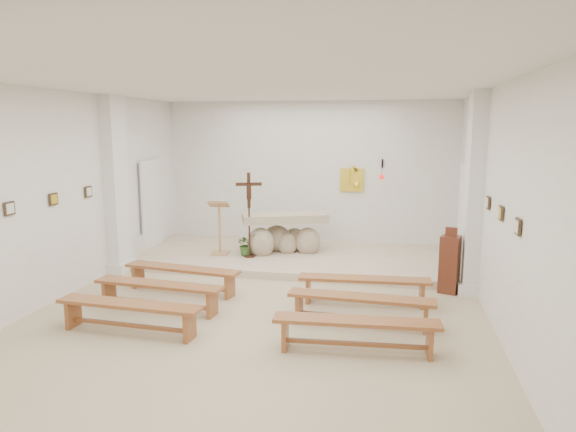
% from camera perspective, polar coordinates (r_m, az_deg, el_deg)
% --- Properties ---
extents(ground, '(7.00, 10.00, 0.00)m').
position_cam_1_polar(ground, '(8.02, -3.66, -11.28)').
color(ground, '#C6B58F').
rests_on(ground, ground).
extents(wall_left, '(0.02, 10.00, 3.50)m').
position_cam_1_polar(wall_left, '(9.12, -25.47, 1.72)').
color(wall_left, white).
rests_on(wall_left, ground).
extents(wall_right, '(0.02, 10.00, 3.50)m').
position_cam_1_polar(wall_right, '(7.46, 23.03, 0.28)').
color(wall_right, white).
rests_on(wall_right, ground).
extents(wall_back, '(7.00, 0.02, 3.50)m').
position_cam_1_polar(wall_back, '(12.42, 2.28, 4.60)').
color(wall_back, white).
rests_on(wall_back, ground).
extents(ceiling, '(7.00, 10.00, 0.02)m').
position_cam_1_polar(ceiling, '(7.50, -3.96, 14.43)').
color(ceiling, silver).
rests_on(ceiling, wall_back).
extents(sanctuary_platform, '(6.98, 3.00, 0.15)m').
position_cam_1_polar(sanctuary_platform, '(11.25, 1.00, -4.62)').
color(sanctuary_platform, beige).
rests_on(sanctuary_platform, ground).
extents(pilaster_left, '(0.26, 0.55, 3.50)m').
position_cam_1_polar(pilaster_left, '(10.71, -18.57, 3.25)').
color(pilaster_left, white).
rests_on(pilaster_left, ground).
extents(pilaster_right, '(0.26, 0.55, 3.50)m').
position_cam_1_polar(pilaster_right, '(9.39, 19.94, 2.30)').
color(pilaster_right, white).
rests_on(pilaster_right, ground).
extents(gold_wall_relief, '(0.55, 0.04, 0.55)m').
position_cam_1_polar(gold_wall_relief, '(12.27, 7.11, 4.00)').
color(gold_wall_relief, yellow).
rests_on(gold_wall_relief, wall_back).
extents(sanctuary_lamp, '(0.11, 0.36, 0.44)m').
position_cam_1_polar(sanctuary_lamp, '(11.97, 10.38, 4.53)').
color(sanctuary_lamp, black).
rests_on(sanctuary_lamp, wall_back).
extents(station_frame_left_front, '(0.03, 0.20, 0.20)m').
position_cam_1_polar(station_frame_left_front, '(8.50, -28.56, 0.74)').
color(station_frame_left_front, '#3B2A1A').
rests_on(station_frame_left_front, wall_left).
extents(station_frame_left_mid, '(0.03, 0.20, 0.20)m').
position_cam_1_polar(station_frame_left_mid, '(9.27, -24.62, 1.72)').
color(station_frame_left_mid, '#3B2A1A').
rests_on(station_frame_left_mid, wall_left).
extents(station_frame_left_rear, '(0.03, 0.20, 0.20)m').
position_cam_1_polar(station_frame_left_rear, '(10.09, -21.31, 2.53)').
color(station_frame_left_rear, '#3B2A1A').
rests_on(station_frame_left_rear, wall_left).
extents(station_frame_right_front, '(0.03, 0.20, 0.20)m').
position_cam_1_polar(station_frame_right_front, '(6.69, 24.18, -1.09)').
color(station_frame_right_front, '#3B2A1A').
rests_on(station_frame_right_front, wall_right).
extents(station_frame_right_mid, '(0.03, 0.20, 0.20)m').
position_cam_1_polar(station_frame_right_mid, '(7.65, 22.58, 0.30)').
color(station_frame_right_mid, '#3B2A1A').
rests_on(station_frame_right_mid, wall_right).
extents(station_frame_right_rear, '(0.03, 0.20, 0.20)m').
position_cam_1_polar(station_frame_right_rear, '(8.63, 21.34, 1.39)').
color(station_frame_right_rear, '#3B2A1A').
rests_on(station_frame_right_rear, wall_right).
extents(radiator_left, '(0.10, 0.85, 0.52)m').
position_cam_1_polar(radiator_left, '(11.59, -16.70, -3.62)').
color(radiator_left, silver).
rests_on(radiator_left, ground).
extents(radiator_right, '(0.10, 0.85, 0.52)m').
position_cam_1_polar(radiator_right, '(10.36, 19.23, -5.35)').
color(radiator_right, silver).
rests_on(radiator_right, ground).
extents(altar, '(1.97, 1.32, 0.95)m').
position_cam_1_polar(altar, '(11.35, -0.49, -2.22)').
color(altar, '#C1B193').
rests_on(altar, sanctuary_platform).
extents(lectern, '(0.48, 0.42, 1.22)m').
position_cam_1_polar(lectern, '(11.21, -7.64, -1.22)').
color(lectern, tan).
rests_on(lectern, sanctuary_platform).
extents(crucifix_stand, '(0.53, 0.24, 1.80)m').
position_cam_1_polar(crucifix_stand, '(10.82, -4.35, 0.81)').
color(crucifix_stand, '#331C10').
rests_on(crucifix_stand, sanctuary_platform).
extents(potted_plant, '(0.59, 0.58, 0.50)m').
position_cam_1_polar(potted_plant, '(11.10, -4.60, -3.14)').
color(potted_plant, '#335923').
rests_on(potted_plant, sanctuary_platform).
extents(donation_pedestal, '(0.40, 0.40, 1.17)m').
position_cam_1_polar(donation_pedestal, '(9.48, 17.52, -5.10)').
color(donation_pedestal, '#5D301A').
rests_on(donation_pedestal, ground).
extents(bench_left_front, '(2.17, 0.63, 0.45)m').
position_cam_1_polar(bench_left_front, '(9.29, -11.67, -6.27)').
color(bench_left_front, brown).
rests_on(bench_left_front, ground).
extents(bench_right_front, '(2.16, 0.47, 0.45)m').
position_cam_1_polar(bench_right_front, '(8.59, 8.48, -7.52)').
color(bench_right_front, brown).
rests_on(bench_right_front, ground).
extents(bench_left_second, '(2.17, 0.54, 0.45)m').
position_cam_1_polar(bench_left_second, '(8.48, -14.18, -7.95)').
color(bench_left_second, brown).
rests_on(bench_left_second, ground).
extents(bench_right_second, '(2.16, 0.44, 0.45)m').
position_cam_1_polar(bench_right_second, '(7.70, 8.09, -9.59)').
color(bench_right_second, brown).
rests_on(bench_right_second, ground).
extents(bench_left_third, '(2.16, 0.46, 0.45)m').
position_cam_1_polar(bench_left_third, '(7.69, -17.24, -9.97)').
color(bench_left_third, brown).
rests_on(bench_left_third, ground).
extents(bench_right_third, '(2.16, 0.48, 0.45)m').
position_cam_1_polar(bench_right_third, '(6.82, 7.59, -12.19)').
color(bench_right_third, brown).
rests_on(bench_right_third, ground).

